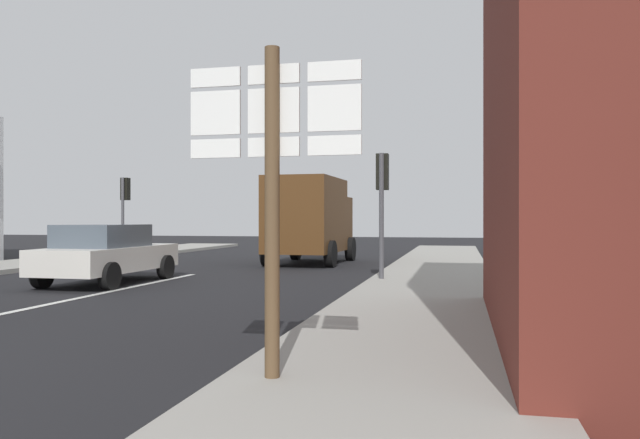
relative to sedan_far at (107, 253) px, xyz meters
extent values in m
plane|color=black|center=(1.05, 0.75, -0.76)|extent=(80.00, 80.00, 0.00)
cube|color=gray|center=(7.90, -1.25, -0.69)|extent=(3.02, 44.00, 0.14)
cube|color=silver|center=(1.05, -3.25, -0.75)|extent=(0.16, 12.00, 0.01)
cube|color=beige|center=(0.00, 0.07, -0.14)|extent=(1.76, 4.20, 0.60)
cube|color=#47515B|center=(0.00, -0.18, 0.43)|extent=(1.55, 2.10, 0.55)
cylinder|color=black|center=(-0.88, 1.42, -0.44)|extent=(0.22, 0.64, 0.64)
cylinder|color=black|center=(0.87, 1.42, -0.44)|extent=(0.22, 0.64, 0.64)
cylinder|color=black|center=(-0.87, -1.28, -0.44)|extent=(0.22, 0.64, 0.64)
cylinder|color=black|center=(0.88, -1.28, -0.44)|extent=(0.22, 0.64, 0.64)
cube|color=#4C2D14|center=(3.31, 7.17, 0.99)|extent=(2.28, 3.75, 2.60)
cube|color=#4C2D14|center=(3.37, 9.67, 0.69)|extent=(2.12, 1.35, 2.00)
cube|color=#47515B|center=(3.37, 9.72, 1.49)|extent=(1.76, 0.14, 0.70)
cylinder|color=black|center=(2.27, 9.64, -0.31)|extent=(0.30, 0.91, 0.90)
cylinder|color=black|center=(4.47, 9.60, -0.31)|extent=(0.30, 0.91, 0.90)
cylinder|color=black|center=(2.19, 6.24, -0.31)|extent=(0.30, 0.91, 0.90)
cylinder|color=black|center=(4.39, 6.20, -0.31)|extent=(0.30, 0.91, 0.90)
cylinder|color=brown|center=(6.87, -8.24, 0.84)|extent=(0.14, 0.14, 3.20)
cube|color=white|center=(6.29, -8.19, 2.20)|extent=(0.50, 0.03, 0.18)
cube|color=black|center=(6.29, -8.17, 2.20)|extent=(0.43, 0.01, 0.13)
cube|color=white|center=(6.29, -8.19, 1.86)|extent=(0.50, 0.03, 0.42)
cube|color=black|center=(6.29, -8.17, 1.86)|extent=(0.43, 0.01, 0.32)
cube|color=white|center=(6.29, -8.19, 1.52)|extent=(0.50, 0.03, 0.18)
cube|color=black|center=(6.29, -8.17, 1.52)|extent=(0.43, 0.01, 0.13)
cube|color=white|center=(6.87, -8.19, 2.20)|extent=(0.50, 0.03, 0.18)
cube|color=black|center=(6.87, -8.17, 2.20)|extent=(0.43, 0.01, 0.13)
cube|color=white|center=(6.87, -8.19, 1.86)|extent=(0.50, 0.03, 0.42)
cube|color=black|center=(6.87, -8.17, 1.86)|extent=(0.43, 0.01, 0.32)
cube|color=white|center=(6.87, -8.19, 1.52)|extent=(0.50, 0.03, 0.18)
cube|color=black|center=(6.87, -8.17, 1.52)|extent=(0.43, 0.01, 0.13)
cube|color=white|center=(7.45, -8.19, 2.20)|extent=(0.50, 0.03, 0.18)
cube|color=black|center=(7.45, -8.17, 2.20)|extent=(0.43, 0.01, 0.13)
cube|color=white|center=(7.45, -8.19, 1.86)|extent=(0.50, 0.03, 0.42)
cube|color=black|center=(7.45, -8.17, 1.86)|extent=(0.43, 0.01, 0.32)
cube|color=white|center=(7.45, -8.19, 1.52)|extent=(0.50, 0.03, 0.18)
cube|color=black|center=(7.45, -8.17, 1.52)|extent=(0.43, 0.01, 0.13)
cylinder|color=#47474C|center=(6.69, 1.38, 0.86)|extent=(0.12, 0.12, 3.24)
cube|color=black|center=(6.69, 1.58, 2.03)|extent=(0.30, 0.28, 0.90)
sphere|color=#360303|center=(6.69, 1.72, 2.30)|extent=(0.18, 0.18, 0.18)
sphere|color=#3C2303|center=(6.69, 1.72, 2.02)|extent=(0.18, 0.18, 0.18)
sphere|color=#0CA526|center=(6.69, 1.72, 1.74)|extent=(0.18, 0.18, 0.18)
cylinder|color=#47474C|center=(-4.59, 8.46, 0.88)|extent=(0.12, 0.12, 3.27)
cube|color=black|center=(-4.59, 8.66, 2.06)|extent=(0.30, 0.28, 0.90)
sphere|color=#360303|center=(-4.59, 8.80, 2.33)|extent=(0.18, 0.18, 0.18)
sphere|color=#3C2303|center=(-4.59, 8.80, 2.05)|extent=(0.18, 0.18, 0.18)
sphere|color=#0CA526|center=(-4.59, 8.80, 1.77)|extent=(0.18, 0.18, 0.18)
camera|label=1|loc=(8.56, -13.67, 0.84)|focal=34.38mm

